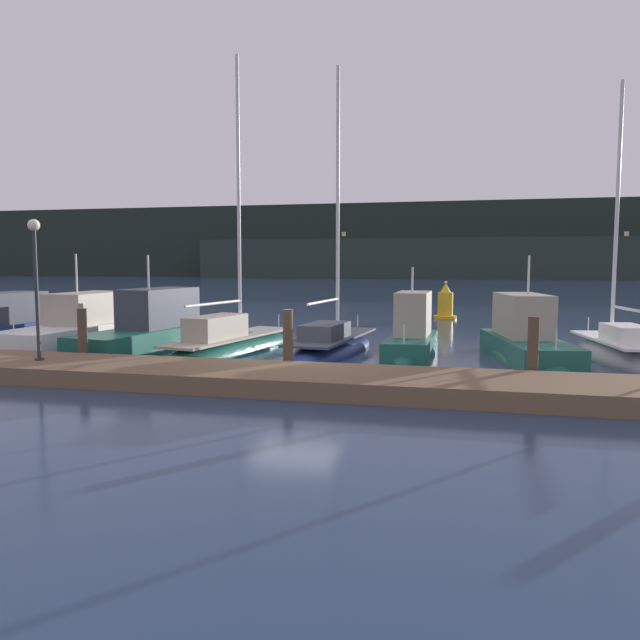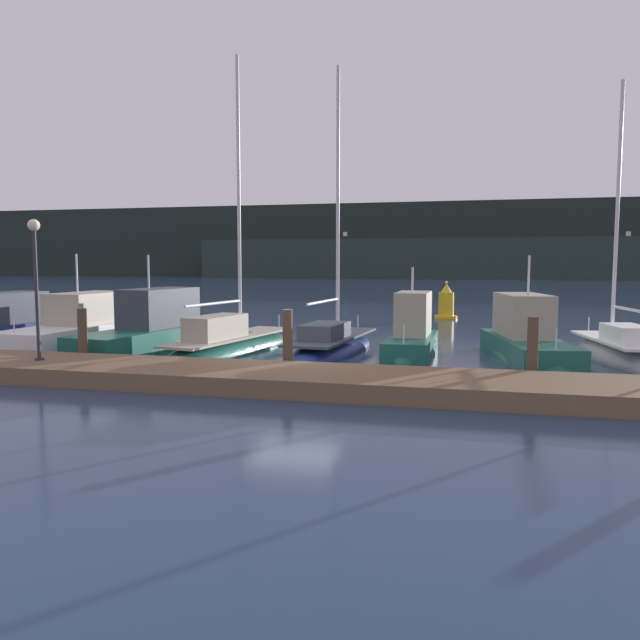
{
  "view_description": "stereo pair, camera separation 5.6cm",
  "coord_description": "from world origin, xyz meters",
  "px_view_note": "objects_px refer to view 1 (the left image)",
  "views": [
    {
      "loc": [
        4.89,
        -17.06,
        3.15
      ],
      "look_at": [
        0.0,
        3.07,
        1.2
      ],
      "focal_mm": 35.0,
      "sensor_mm": 36.0,
      "label": 1
    },
    {
      "loc": [
        4.94,
        -17.05,
        3.15
      ],
      "look_at": [
        0.0,
        3.07,
        1.2
      ],
      "focal_mm": 35.0,
      "sensor_mm": 36.0,
      "label": 2
    }
  ],
  "objects_px": {
    "sailboat_berth_4": "(230,348)",
    "sailboat_berth_8": "(617,356)",
    "motorboat_berth_2": "(78,336)",
    "motorboat_berth_3": "(150,339)",
    "sailboat_berth_5": "(332,349)",
    "channel_buoy": "(445,304)",
    "motorboat_berth_7": "(526,350)",
    "motorboat_berth_6": "(412,344)",
    "dock_lamppost": "(35,266)"
  },
  "relations": [
    {
      "from": "sailboat_berth_4",
      "to": "channel_buoy",
      "type": "height_order",
      "value": "sailboat_berth_4"
    },
    {
      "from": "motorboat_berth_3",
      "to": "sailboat_berth_4",
      "type": "distance_m",
      "value": 3.12
    },
    {
      "from": "motorboat_berth_2",
      "to": "sailboat_berth_5",
      "type": "bearing_deg",
      "value": 1.87
    },
    {
      "from": "channel_buoy",
      "to": "motorboat_berth_2",
      "type": "bearing_deg",
      "value": -131.88
    },
    {
      "from": "motorboat_berth_7",
      "to": "motorboat_berth_2",
      "type": "bearing_deg",
      "value": -179.03
    },
    {
      "from": "sailboat_berth_5",
      "to": "sailboat_berth_4",
      "type": "bearing_deg",
      "value": -166.52
    },
    {
      "from": "sailboat_berth_5",
      "to": "channel_buoy",
      "type": "xyz_separation_m",
      "value": [
        3.26,
        14.18,
        0.66
      ]
    },
    {
      "from": "motorboat_berth_3",
      "to": "motorboat_berth_7",
      "type": "height_order",
      "value": "motorboat_berth_3"
    },
    {
      "from": "sailboat_berth_5",
      "to": "sailboat_berth_8",
      "type": "relative_size",
      "value": 1.09
    },
    {
      "from": "sailboat_berth_5",
      "to": "channel_buoy",
      "type": "bearing_deg",
      "value": 77.04
    },
    {
      "from": "sailboat_berth_5",
      "to": "channel_buoy",
      "type": "relative_size",
      "value": 4.97
    },
    {
      "from": "sailboat_berth_4",
      "to": "motorboat_berth_7",
      "type": "distance_m",
      "value": 9.87
    },
    {
      "from": "motorboat_berth_3",
      "to": "motorboat_berth_7",
      "type": "xyz_separation_m",
      "value": [
        12.95,
        0.65,
        -0.05
      ]
    },
    {
      "from": "channel_buoy",
      "to": "sailboat_berth_5",
      "type": "bearing_deg",
      "value": -102.96
    },
    {
      "from": "motorboat_berth_2",
      "to": "dock_lamppost",
      "type": "distance_m",
      "value": 7.06
    },
    {
      "from": "sailboat_berth_8",
      "to": "sailboat_berth_5",
      "type": "bearing_deg",
      "value": -175.9
    },
    {
      "from": "motorboat_berth_6",
      "to": "motorboat_berth_7",
      "type": "relative_size",
      "value": 0.74
    },
    {
      "from": "motorboat_berth_3",
      "to": "channel_buoy",
      "type": "bearing_deg",
      "value": 56.58
    },
    {
      "from": "sailboat_berth_4",
      "to": "channel_buoy",
      "type": "xyz_separation_m",
      "value": [
        6.7,
        15.01,
        0.63
      ]
    },
    {
      "from": "motorboat_berth_3",
      "to": "sailboat_berth_4",
      "type": "bearing_deg",
      "value": -2.41
    },
    {
      "from": "motorboat_berth_2",
      "to": "sailboat_berth_8",
      "type": "height_order",
      "value": "sailboat_berth_8"
    },
    {
      "from": "motorboat_berth_3",
      "to": "sailboat_berth_5",
      "type": "relative_size",
      "value": 0.72
    },
    {
      "from": "motorboat_berth_6",
      "to": "sailboat_berth_8",
      "type": "xyz_separation_m",
      "value": [
        6.52,
        0.39,
        -0.24
      ]
    },
    {
      "from": "sailboat_berth_8",
      "to": "motorboat_berth_3",
      "type": "bearing_deg",
      "value": -175.09
    },
    {
      "from": "sailboat_berth_4",
      "to": "motorboat_berth_6",
      "type": "bearing_deg",
      "value": 10.07
    },
    {
      "from": "sailboat_berth_5",
      "to": "dock_lamppost",
      "type": "xyz_separation_m",
      "value": [
        -6.86,
        -6.19,
        2.9
      ]
    },
    {
      "from": "motorboat_berth_2",
      "to": "motorboat_berth_7",
      "type": "distance_m",
      "value": 16.13
    },
    {
      "from": "motorboat_berth_6",
      "to": "channel_buoy",
      "type": "relative_size",
      "value": 2.34
    },
    {
      "from": "sailboat_berth_5",
      "to": "channel_buoy",
      "type": "height_order",
      "value": "sailboat_berth_5"
    },
    {
      "from": "sailboat_berth_5",
      "to": "motorboat_berth_6",
      "type": "bearing_deg",
      "value": 5.61
    },
    {
      "from": "motorboat_berth_2",
      "to": "motorboat_berth_3",
      "type": "distance_m",
      "value": 3.2
    },
    {
      "from": "motorboat_berth_6",
      "to": "dock_lamppost",
      "type": "bearing_deg",
      "value": -145.97
    },
    {
      "from": "motorboat_berth_7",
      "to": "dock_lamppost",
      "type": "distance_m",
      "value": 14.86
    },
    {
      "from": "motorboat_berth_3",
      "to": "channel_buoy",
      "type": "xyz_separation_m",
      "value": [
        9.82,
        14.87,
        0.4
      ]
    },
    {
      "from": "motorboat_berth_6",
      "to": "channel_buoy",
      "type": "height_order",
      "value": "motorboat_berth_6"
    },
    {
      "from": "motorboat_berth_6",
      "to": "sailboat_berth_4",
      "type": "bearing_deg",
      "value": -169.93
    },
    {
      "from": "motorboat_berth_7",
      "to": "dock_lamppost",
      "type": "xyz_separation_m",
      "value": [
        -13.26,
        -6.15,
        2.7
      ]
    },
    {
      "from": "motorboat_berth_3",
      "to": "motorboat_berth_7",
      "type": "relative_size",
      "value": 1.13
    },
    {
      "from": "motorboat_berth_2",
      "to": "channel_buoy",
      "type": "xyz_separation_m",
      "value": [
        13.0,
        14.5,
        0.42
      ]
    },
    {
      "from": "motorboat_berth_7",
      "to": "motorboat_berth_6",
      "type": "bearing_deg",
      "value": 175.2
    },
    {
      "from": "motorboat_berth_2",
      "to": "motorboat_berth_3",
      "type": "xyz_separation_m",
      "value": [
        3.18,
        -0.38,
        0.03
      ]
    },
    {
      "from": "sailboat_berth_4",
      "to": "sailboat_berth_8",
      "type": "distance_m",
      "value": 12.75
    },
    {
      "from": "sailboat_berth_4",
      "to": "motorboat_berth_3",
      "type": "bearing_deg",
      "value": 177.59
    },
    {
      "from": "motorboat_berth_6",
      "to": "motorboat_berth_3",
      "type": "bearing_deg",
      "value": -174.08
    },
    {
      "from": "motorboat_berth_6",
      "to": "sailboat_berth_5",
      "type": "bearing_deg",
      "value": -174.39
    },
    {
      "from": "motorboat_berth_7",
      "to": "sailboat_berth_8",
      "type": "distance_m",
      "value": 2.92
    },
    {
      "from": "motorboat_berth_2",
      "to": "motorboat_berth_7",
      "type": "xyz_separation_m",
      "value": [
        16.13,
        0.27,
        -0.03
      ]
    },
    {
      "from": "motorboat_berth_3",
      "to": "sailboat_berth_4",
      "type": "xyz_separation_m",
      "value": [
        3.11,
        -0.13,
        -0.23
      ]
    },
    {
      "from": "channel_buoy",
      "to": "motorboat_berth_3",
      "type": "bearing_deg",
      "value": -123.42
    },
    {
      "from": "motorboat_berth_7",
      "to": "sailboat_berth_5",
      "type": "bearing_deg",
      "value": 179.6
    }
  ]
}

